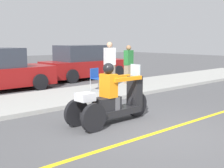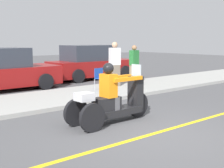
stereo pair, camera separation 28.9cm
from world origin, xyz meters
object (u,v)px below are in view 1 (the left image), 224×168
spectator_with_child (110,65)px  folding_chair_set_back (97,77)px  motorcycle_trike (112,101)px  spectator_by_tree (129,65)px  parked_car_lot_right (84,63)px

spectator_with_child → folding_chair_set_back: bearing=-155.5°
motorcycle_trike → folding_chair_set_back: (2.31, 3.34, 0.10)m
spectator_by_tree → parked_car_lot_right: bearing=88.2°
spectator_by_tree → spectator_with_child: (-1.11, -0.03, 0.07)m
folding_chair_set_back → parked_car_lot_right: bearing=58.4°
motorcycle_trike → spectator_by_tree: 5.96m
spectator_with_child → parked_car_lot_right: spectator_with_child is taller
motorcycle_trike → spectator_with_child: bearing=48.5°
motorcycle_trike → parked_car_lot_right: size_ratio=0.52×
spectator_by_tree → parked_car_lot_right: spectator_by_tree is taller
folding_chair_set_back → parked_car_lot_right: size_ratio=0.18×
parked_car_lot_right → folding_chair_set_back: bearing=-121.6°
spectator_with_child → folding_chair_set_back: (-1.08, -0.49, -0.35)m
motorcycle_trike → parked_car_lot_right: (4.61, 7.08, 0.27)m
motorcycle_trike → spectator_with_child: 5.15m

